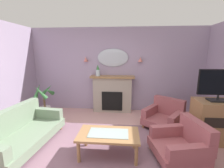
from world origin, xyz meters
name	(u,v)px	position (x,y,z in m)	size (l,w,h in m)	color
floor	(108,164)	(0.00, 0.00, -0.05)	(6.42, 6.07, 0.10)	#C6938E
wall_back	(117,70)	(0.00, 2.59, 1.32)	(6.42, 0.10, 2.64)	#9E8CA8
patterned_rug	(109,154)	(0.00, 0.20, 0.01)	(3.20, 2.40, 0.01)	#7F5B6B
fireplace	(112,94)	(-0.12, 2.36, 0.57)	(1.36, 0.36, 1.16)	gray
mantel_vase_centre	(98,71)	(-0.57, 2.34, 1.31)	(0.14, 0.14, 0.35)	silver
wall_mirror	(113,58)	(-0.12, 2.51, 1.71)	(0.96, 0.06, 0.56)	#B2BCC6
wall_sconce_left	(86,59)	(-0.97, 2.46, 1.66)	(0.14, 0.14, 0.14)	#D17066
wall_sconce_right	(140,60)	(0.73, 2.46, 1.66)	(0.14, 0.14, 0.14)	#D17066
coffee_table	(108,136)	(-0.01, 0.18, 0.38)	(1.10, 0.60, 0.45)	olive
floral_couch	(20,131)	(-1.82, 0.32, 0.32)	(1.01, 1.78, 0.76)	gray
armchair_by_coffee_table	(164,115)	(1.29, 1.43, 0.31)	(1.14, 1.14, 0.71)	#934C51
armchair_beside_couch	(182,143)	(1.29, 0.20, 0.31)	(0.97, 0.95, 0.71)	#934C51
tv_cabinet	(214,121)	(2.16, 0.85, 0.45)	(0.80, 0.57, 0.90)	olive
tv_flatscreen	(220,84)	(2.16, 0.83, 1.25)	(0.84, 0.24, 0.65)	black
potted_plant_tall_palm	(44,102)	(-2.10, 1.84, 0.43)	(0.49, 0.52, 0.98)	silver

